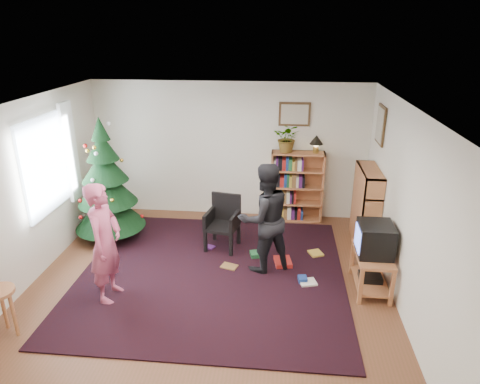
# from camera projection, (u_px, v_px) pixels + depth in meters

# --- Properties ---
(floor) EXTENTS (5.00, 5.00, 0.00)m
(floor) POSITION_uv_depth(u_px,v_px,m) (209.00, 286.00, 5.98)
(floor) COLOR brown
(floor) RESTS_ON ground
(ceiling) EXTENTS (5.00, 5.00, 0.00)m
(ceiling) POSITION_uv_depth(u_px,v_px,m) (203.00, 107.00, 5.07)
(ceiling) COLOR white
(ceiling) RESTS_ON wall_back
(wall_back) EXTENTS (5.00, 0.02, 2.50)m
(wall_back) POSITION_uv_depth(u_px,v_px,m) (230.00, 151.00, 7.84)
(wall_back) COLOR silver
(wall_back) RESTS_ON floor
(wall_front) EXTENTS (5.00, 0.02, 2.50)m
(wall_front) POSITION_uv_depth(u_px,v_px,m) (149.00, 332.00, 3.21)
(wall_front) COLOR silver
(wall_front) RESTS_ON floor
(wall_left) EXTENTS (0.02, 5.00, 2.50)m
(wall_left) POSITION_uv_depth(u_px,v_px,m) (23.00, 196.00, 5.76)
(wall_left) COLOR silver
(wall_left) RESTS_ON floor
(wall_right) EXTENTS (0.02, 5.00, 2.50)m
(wall_right) POSITION_uv_depth(u_px,v_px,m) (405.00, 211.00, 5.30)
(wall_right) COLOR silver
(wall_right) RESTS_ON floor
(rug) EXTENTS (3.80, 3.60, 0.02)m
(rug) POSITION_uv_depth(u_px,v_px,m) (212.00, 273.00, 6.26)
(rug) COLOR black
(rug) RESTS_ON floor
(window_pane) EXTENTS (0.04, 1.20, 1.40)m
(window_pane) POSITION_uv_depth(u_px,v_px,m) (46.00, 165.00, 6.22)
(window_pane) COLOR silver
(window_pane) RESTS_ON wall_left
(curtain) EXTENTS (0.06, 0.35, 1.60)m
(curtain) POSITION_uv_depth(u_px,v_px,m) (71.00, 152.00, 6.86)
(curtain) COLOR white
(curtain) RESTS_ON wall_left
(picture_back) EXTENTS (0.55, 0.03, 0.42)m
(picture_back) POSITION_uv_depth(u_px,v_px,m) (295.00, 114.00, 7.46)
(picture_back) COLOR #4C3319
(picture_back) RESTS_ON wall_back
(picture_right) EXTENTS (0.03, 0.50, 0.60)m
(picture_right) POSITION_uv_depth(u_px,v_px,m) (381.00, 125.00, 6.67)
(picture_right) COLOR #4C3319
(picture_right) RESTS_ON wall_right
(christmas_tree) EXTENTS (1.15, 1.15, 2.09)m
(christmas_tree) POSITION_uv_depth(u_px,v_px,m) (107.00, 190.00, 7.02)
(christmas_tree) COLOR #3F2816
(christmas_tree) RESTS_ON rug
(bookshelf_back) EXTENTS (0.95, 0.30, 1.30)m
(bookshelf_back) POSITION_uv_depth(u_px,v_px,m) (297.00, 186.00, 7.79)
(bookshelf_back) COLOR #B77041
(bookshelf_back) RESTS_ON floor
(bookshelf_right) EXTENTS (0.30, 0.95, 1.30)m
(bookshelf_right) POSITION_uv_depth(u_px,v_px,m) (366.00, 206.00, 6.91)
(bookshelf_right) COLOR #B77041
(bookshelf_right) RESTS_ON floor
(tv_stand) EXTENTS (0.45, 0.82, 0.55)m
(tv_stand) POSITION_uv_depth(u_px,v_px,m) (371.00, 268.00, 5.81)
(tv_stand) COLOR #B77041
(tv_stand) RESTS_ON floor
(crt_tv) EXTENTS (0.45, 0.49, 0.43)m
(crt_tv) POSITION_uv_depth(u_px,v_px,m) (375.00, 239.00, 5.65)
(crt_tv) COLOR black
(crt_tv) RESTS_ON tv_stand
(armchair) EXTENTS (0.57, 0.57, 0.89)m
(armchair) POSITION_uv_depth(u_px,v_px,m) (223.00, 220.00, 6.90)
(armchair) COLOR black
(armchair) RESTS_ON rug
(stool) EXTENTS (0.37, 0.37, 0.61)m
(stool) POSITION_uv_depth(u_px,v_px,m) (0.00, 301.00, 4.87)
(stool) COLOR #B77041
(stool) RESTS_ON floor
(person_standing) EXTENTS (0.42, 0.61, 1.62)m
(person_standing) POSITION_uv_depth(u_px,v_px,m) (105.00, 243.00, 5.45)
(person_standing) COLOR #B44868
(person_standing) RESTS_ON rug
(person_by_chair) EXTENTS (1.00, 0.92, 1.65)m
(person_by_chair) POSITION_uv_depth(u_px,v_px,m) (264.00, 218.00, 6.12)
(person_by_chair) COLOR black
(person_by_chair) RESTS_ON rug
(potted_plant) EXTENTS (0.53, 0.48, 0.51)m
(potted_plant) POSITION_uv_depth(u_px,v_px,m) (288.00, 138.00, 7.49)
(potted_plant) COLOR gray
(potted_plant) RESTS_ON bookshelf_back
(table_lamp) EXTENTS (0.24, 0.24, 0.32)m
(table_lamp) POSITION_uv_depth(u_px,v_px,m) (316.00, 141.00, 7.46)
(table_lamp) COLOR #A57F33
(table_lamp) RESTS_ON bookshelf_back
(floor_clutter) EXTENTS (1.90, 1.08, 0.08)m
(floor_clutter) POSITION_uv_depth(u_px,v_px,m) (271.00, 263.00, 6.48)
(floor_clutter) COLOR #A51E19
(floor_clutter) RESTS_ON rug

